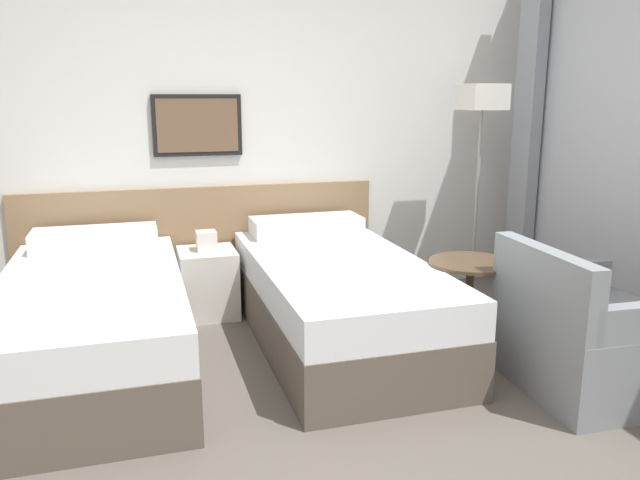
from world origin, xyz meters
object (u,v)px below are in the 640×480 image
(bed_near_window, at_px, (338,299))
(armchair, at_px, (590,341))
(side_table, at_px, (469,287))
(floor_lamp, at_px, (481,115))
(nightstand, at_px, (208,281))
(bed_near_door, at_px, (93,323))

(bed_near_window, height_order, armchair, armchair)
(bed_near_window, distance_m, armchair, 1.50)
(side_table, bearing_deg, floor_lamp, 58.39)
(floor_lamp, distance_m, armchair, 1.95)
(floor_lamp, bearing_deg, nightstand, 174.09)
(bed_near_window, xyz_separation_m, armchair, (1.10, -1.02, -0.02))
(nightstand, relative_size, floor_lamp, 0.38)
(bed_near_door, bearing_deg, side_table, -9.28)
(nightstand, bearing_deg, armchair, -43.86)
(floor_lamp, height_order, armchair, floor_lamp)
(bed_near_door, relative_size, side_table, 3.53)
(bed_near_window, bearing_deg, armchair, -42.92)
(armchair, bearing_deg, bed_near_window, 49.81)
(floor_lamp, relative_size, armchair, 1.85)
(bed_near_window, height_order, floor_lamp, floor_lamp)
(nightstand, height_order, armchair, armchair)
(bed_near_door, relative_size, bed_near_window, 1.00)
(bed_near_window, xyz_separation_m, nightstand, (-0.74, 0.75, -0.03))
(bed_near_door, xyz_separation_m, nightstand, (0.74, 0.75, -0.03))
(nightstand, xyz_separation_m, floor_lamp, (2.03, -0.21, 1.17))
(nightstand, distance_m, floor_lamp, 2.36)
(bed_near_door, distance_m, floor_lamp, 3.05)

